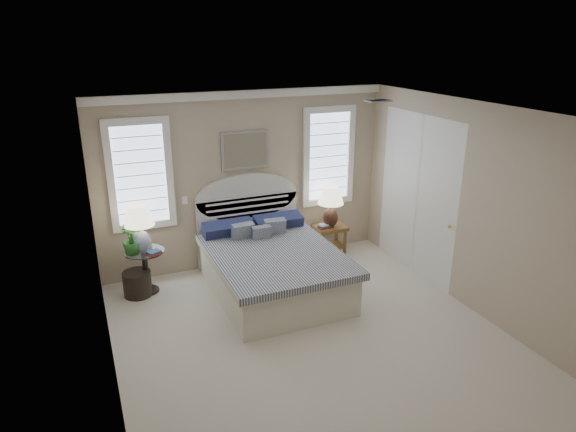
{
  "coord_description": "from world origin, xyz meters",
  "views": [
    {
      "loc": [
        -2.34,
        -4.73,
        3.48
      ],
      "look_at": [
        0.08,
        1.0,
        1.25
      ],
      "focal_mm": 32.0,
      "sensor_mm": 36.0,
      "label": 1
    }
  ],
  "objects_px": {
    "bed": "(271,264)",
    "side_table_left": "(145,267)",
    "lamp_right": "(331,202)",
    "floor_pot": "(137,284)",
    "lamp_left": "(139,224)",
    "nightstand_right": "(330,234)"
  },
  "relations": [
    {
      "from": "bed",
      "to": "side_table_left",
      "type": "xyz_separation_m",
      "value": [
        -1.65,
        0.59,
        0.0
      ]
    },
    {
      "from": "bed",
      "to": "lamp_right",
      "type": "xyz_separation_m",
      "value": [
        1.28,
        0.67,
        0.55
      ]
    },
    {
      "from": "floor_pot",
      "to": "side_table_left",
      "type": "bearing_deg",
      "value": 21.96
    },
    {
      "from": "lamp_left",
      "to": "nightstand_right",
      "type": "bearing_deg",
      "value": 1.99
    },
    {
      "from": "floor_pot",
      "to": "lamp_right",
      "type": "xyz_separation_m",
      "value": [
        3.07,
        0.13,
        0.76
      ]
    },
    {
      "from": "lamp_left",
      "to": "floor_pot",
      "type": "bearing_deg",
      "value": -155.95
    },
    {
      "from": "floor_pot",
      "to": "bed",
      "type": "bearing_deg",
      "value": -16.74
    },
    {
      "from": "bed",
      "to": "lamp_left",
      "type": "bearing_deg",
      "value": 160.58
    },
    {
      "from": "side_table_left",
      "to": "nightstand_right",
      "type": "bearing_deg",
      "value": 1.94
    },
    {
      "from": "bed",
      "to": "lamp_left",
      "type": "relative_size",
      "value": 3.43
    },
    {
      "from": "nightstand_right",
      "to": "lamp_right",
      "type": "height_order",
      "value": "lamp_right"
    },
    {
      "from": "bed",
      "to": "side_table_left",
      "type": "height_order",
      "value": "bed"
    },
    {
      "from": "side_table_left",
      "to": "floor_pot",
      "type": "xyz_separation_m",
      "value": [
        -0.14,
        -0.06,
        -0.21
      ]
    },
    {
      "from": "floor_pot",
      "to": "lamp_left",
      "type": "distance_m",
      "value": 0.87
    },
    {
      "from": "floor_pot",
      "to": "lamp_left",
      "type": "bearing_deg",
      "value": 24.05
    },
    {
      "from": "side_table_left",
      "to": "lamp_right",
      "type": "bearing_deg",
      "value": 1.47
    },
    {
      "from": "floor_pot",
      "to": "lamp_right",
      "type": "distance_m",
      "value": 3.17
    },
    {
      "from": "bed",
      "to": "lamp_right",
      "type": "bearing_deg",
      "value": 27.45
    },
    {
      "from": "bed",
      "to": "nightstand_right",
      "type": "distance_m",
      "value": 1.47
    },
    {
      "from": "side_table_left",
      "to": "lamp_right",
      "type": "height_order",
      "value": "lamp_right"
    },
    {
      "from": "bed",
      "to": "nightstand_right",
      "type": "height_order",
      "value": "bed"
    },
    {
      "from": "lamp_left",
      "to": "bed",
      "type": "bearing_deg",
      "value": -19.42
    }
  ]
}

